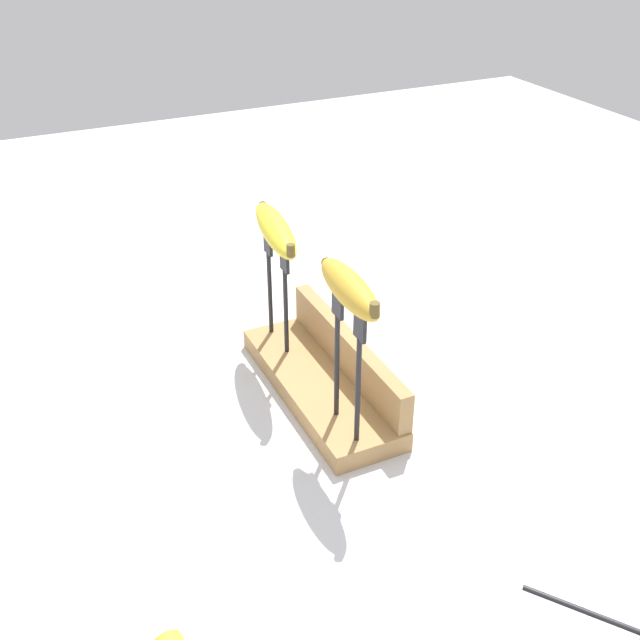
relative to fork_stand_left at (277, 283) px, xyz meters
The scene contains 8 objects.
ground_plane 0.18m from the fork_stand_left, ahead, with size 3.00×3.00×0.00m, color silver.
wooden_board 0.17m from the fork_stand_left, ahead, with size 0.35×0.12×0.03m, color #A87F4C.
board_backstop 0.15m from the fork_stand_left, 28.12° to the left, with size 0.34×0.02×0.06m, color #A87F4C.
fork_stand_left is the anchor object (origin of this frame).
fork_stand_right 0.24m from the fork_stand_left, ahead, with size 0.09×0.01×0.19m.
banana_raised_left 0.09m from the fork_stand_left, behind, with size 0.20×0.07×0.04m.
banana_raised_right 0.26m from the fork_stand_left, ahead, with size 0.16×0.05×0.04m.
fork_fallen_near 0.65m from the fork_stand_left, 11.71° to the left, with size 0.14×0.11×0.01m.
Camera 1 is at (0.84, -0.40, 0.69)m, focal length 42.75 mm.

